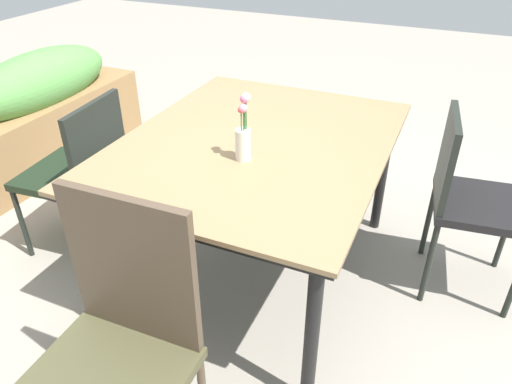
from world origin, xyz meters
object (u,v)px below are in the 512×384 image
(chair_near_right, at_px, (468,193))
(flower_vase, at_px, (243,135))
(dining_table, at_px, (256,152))
(chair_end_left, at_px, (116,342))
(chair_far_side, at_px, (80,167))

(chair_near_right, relative_size, flower_vase, 3.10)
(dining_table, bearing_deg, flower_vase, -172.37)
(dining_table, xyz_separation_m, chair_near_right, (0.32, -0.93, -0.17))
(chair_end_left, relative_size, chair_far_side, 1.16)
(chair_end_left, distance_m, flower_vase, 0.93)
(dining_table, relative_size, chair_end_left, 1.45)
(chair_near_right, relative_size, chair_far_side, 1.04)
(flower_vase, bearing_deg, chair_end_left, 178.23)
(dining_table, bearing_deg, chair_end_left, 179.89)
(dining_table, height_order, flower_vase, flower_vase)
(chair_far_side, relative_size, flower_vase, 2.99)
(flower_vase, bearing_deg, chair_near_right, -60.88)
(dining_table, relative_size, chair_near_right, 1.62)
(chair_near_right, bearing_deg, flower_vase, -67.62)
(dining_table, bearing_deg, chair_near_right, -71.12)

